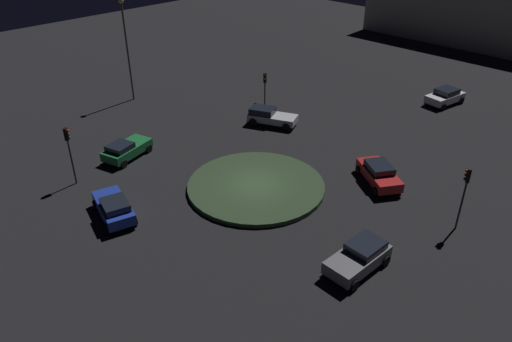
# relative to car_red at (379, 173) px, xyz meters

# --- Properties ---
(ground_plane) EXTENTS (114.88, 114.88, 0.00)m
(ground_plane) POSITION_rel_car_red_xyz_m (6.68, -5.77, -0.79)
(ground_plane) COLOR black
(roundabout_island) EXTENTS (9.72, 9.72, 0.34)m
(roundabout_island) POSITION_rel_car_red_xyz_m (6.68, -5.77, -0.62)
(roundabout_island) COLOR #2D4228
(roundabout_island) RESTS_ON ground_plane
(car_red) EXTENTS (3.83, 4.51, 1.52)m
(car_red) POSITION_rel_car_red_xyz_m (0.00, 0.00, 0.00)
(car_red) COLOR red
(car_red) RESTS_ON ground_plane
(car_grey) EXTENTS (4.07, 2.20, 1.53)m
(car_grey) POSITION_rel_car_red_xyz_m (8.72, 4.24, 0.02)
(car_grey) COLOR slate
(car_grey) RESTS_ON ground_plane
(car_blue) EXTENTS (2.87, 4.44, 1.50)m
(car_blue) POSITION_rel_car_red_xyz_m (15.62, -9.75, -0.01)
(car_blue) COLOR #1E38A5
(car_blue) RESTS_ON ground_plane
(car_silver) EXTENTS (3.37, 4.64, 1.50)m
(car_silver) POSITION_rel_car_red_xyz_m (-1.93, -12.50, 0.00)
(car_silver) COLOR silver
(car_silver) RESTS_ON ground_plane
(car_green) EXTENTS (4.36, 2.89, 1.44)m
(car_green) POSITION_rel_car_red_xyz_m (10.62, -16.20, -0.04)
(car_green) COLOR #1E7238
(car_green) RESTS_ON ground_plane
(car_white) EXTENTS (4.25, 2.70, 1.55)m
(car_white) POSITION_rel_car_red_xyz_m (-17.49, -3.54, 0.02)
(car_white) COLOR white
(car_white) RESTS_ON ground_plane
(traffic_light_southwest) EXTENTS (0.39, 0.38, 3.94)m
(traffic_light_southwest) POSITION_rel_car_red_xyz_m (-3.34, -14.50, 2.03)
(traffic_light_southwest) COLOR #2D2D2D
(traffic_light_southwest) RESTS_ON ground_plane
(traffic_light_southeast) EXTENTS (0.38, 0.39, 4.37)m
(traffic_light_southeast) POSITION_rel_car_red_xyz_m (15.29, -15.47, 2.31)
(traffic_light_southeast) COLOR #2D2D2D
(traffic_light_southeast) RESTS_ON ground_plane
(traffic_light_northwest) EXTENTS (0.36, 0.39, 4.30)m
(traffic_light_northwest) POSITION_rel_car_red_xyz_m (1.30, 6.44, 2.27)
(traffic_light_northwest) COLOR #2D2D2D
(traffic_light_northwest) RESTS_ON ground_plane
(streetlamp_south) EXTENTS (0.51, 0.51, 9.83)m
(streetlamp_south) POSITION_rel_car_red_xyz_m (3.26, -26.46, 5.42)
(streetlamp_south) COLOR #4C4C51
(streetlamp_south) RESTS_ON ground_plane
(store_building) EXTENTS (11.89, 30.25, 7.91)m
(store_building) POSITION_rel_car_red_xyz_m (-42.57, -10.77, 3.17)
(store_building) COLOR #B7B299
(store_building) RESTS_ON ground_plane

